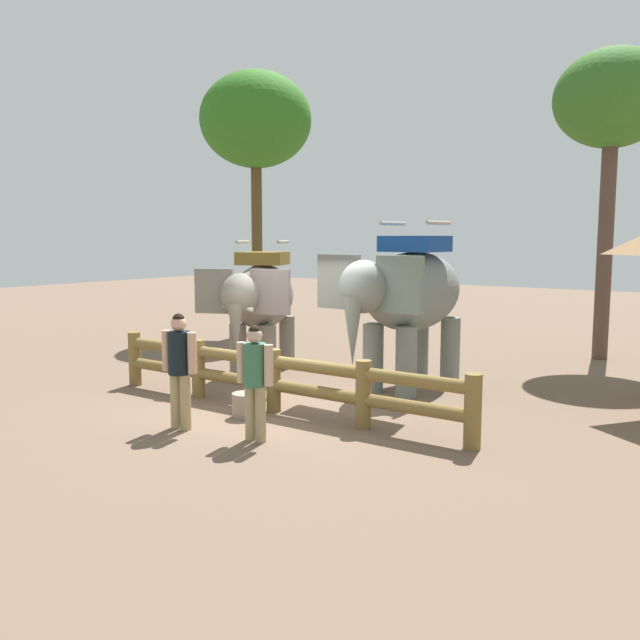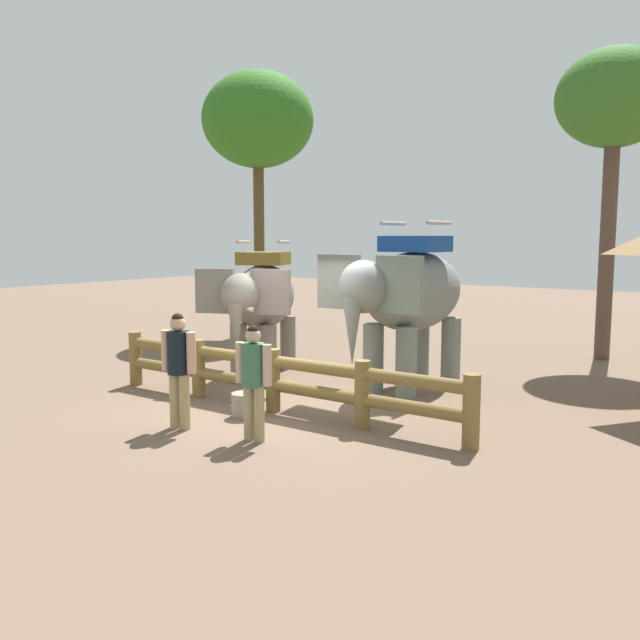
{
  "view_description": "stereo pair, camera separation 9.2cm",
  "coord_description": "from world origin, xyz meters",
  "views": [
    {
      "loc": [
        6.88,
        -8.64,
        2.89
      ],
      "look_at": [
        0.0,
        1.32,
        1.4
      ],
      "focal_mm": 37.88,
      "sensor_mm": 36.0,
      "label": 1
    },
    {
      "loc": [
        6.96,
        -8.59,
        2.89
      ],
      "look_at": [
        0.0,
        1.32,
        1.4
      ],
      "focal_mm": 37.88,
      "sensor_mm": 36.0,
      "label": 2
    }
  ],
  "objects": [
    {
      "name": "feed_bucket",
      "position": [
        -0.15,
        -0.56,
        0.2
      ],
      "size": [
        0.45,
        0.45,
        0.39
      ],
      "color": "gray",
      "rests_on": "ground"
    },
    {
      "name": "tourist_woman_in_black",
      "position": [
        -0.52,
        -1.64,
        1.02
      ],
      "size": [
        0.62,
        0.38,
        1.77
      ],
      "color": "tan",
      "rests_on": "ground"
    },
    {
      "name": "log_fence",
      "position": [
        0.0,
        -0.04,
        0.61
      ],
      "size": [
        7.23,
        0.3,
        1.05
      ],
      "color": "brown",
      "rests_on": "ground"
    },
    {
      "name": "tourist_man_in_blue",
      "position": [
        0.81,
        -1.47,
        0.96
      ],
      "size": [
        0.59,
        0.35,
        1.67
      ],
      "color": "#9D8D61",
      "rests_on": "ground"
    },
    {
      "name": "tree_back_center",
      "position": [
        -6.26,
        7.06,
        6.25
      ],
      "size": [
        3.29,
        3.29,
        7.72
      ],
      "color": "brown",
      "rests_on": "ground"
    },
    {
      "name": "ground_plane",
      "position": [
        0.0,
        0.0,
        0.0
      ],
      "size": [
        60.0,
        60.0,
        0.0
      ],
      "primitive_type": "plane",
      "color": "brown"
    },
    {
      "name": "tree_far_left",
      "position": [
        3.35,
        8.24,
        5.91
      ],
      "size": [
        2.64,
        2.64,
        7.16
      ],
      "color": "brown",
      "rests_on": "ground"
    },
    {
      "name": "elephant_center",
      "position": [
        1.02,
        2.77,
        1.79
      ],
      "size": [
        2.12,
        3.72,
        3.19
      ],
      "color": "slate",
      "rests_on": "ground"
    },
    {
      "name": "elephant_near_left",
      "position": [
        -2.09,
        2.16,
        1.59
      ],
      "size": [
        2.47,
        3.35,
        2.82
      ],
      "color": "slate",
      "rests_on": "ground"
    }
  ]
}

